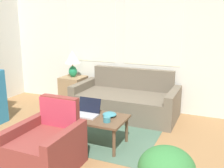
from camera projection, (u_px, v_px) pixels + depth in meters
wall_back at (124, 43)px, 5.21m from camera, size 6.24×0.06×2.60m
rug at (112, 127)px, 4.37m from camera, size 1.61×2.06×0.01m
couch at (126, 101)px, 4.94m from camera, size 1.90×0.94×0.83m
armchair at (47, 148)px, 3.12m from camera, size 0.71×0.80×0.82m
side_table at (74, 91)px, 5.53m from camera, size 0.47×0.47×0.59m
table_lamp at (72, 60)px, 5.38m from camera, size 0.32×0.32×0.55m
coffee_table at (95, 120)px, 3.72m from camera, size 0.90×0.57×0.41m
laptop at (87, 111)px, 3.77m from camera, size 0.34×0.28×0.23m
cup_navy at (107, 119)px, 3.51m from camera, size 0.10×0.10×0.07m
snack_bowl at (110, 114)px, 3.72m from camera, size 0.20×0.20×0.06m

